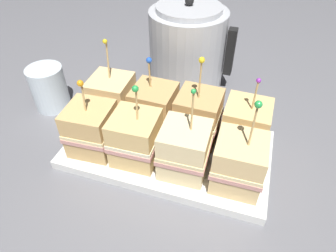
{
  "coord_description": "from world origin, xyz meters",
  "views": [
    {
      "loc": [
        0.13,
        -0.4,
        0.44
      ],
      "look_at": [
        0.0,
        0.0,
        0.07
      ],
      "focal_mm": 32.0,
      "sensor_mm": 36.0,
      "label": 1
    }
  ],
  "objects_px": {
    "sandwich_front_center_right": "(185,150)",
    "kettle_steel": "(188,48)",
    "serving_platter": "(168,149)",
    "drinking_glass": "(49,88)",
    "sandwich_back_center_left": "(154,108)",
    "sandwich_front_far_right": "(239,163)",
    "sandwich_front_far_left": "(92,129)",
    "sandwich_back_center_right": "(198,117)",
    "sandwich_back_far_right": "(245,127)",
    "sandwich_front_center_left": "(136,138)",
    "sandwich_back_far_left": "(112,100)"
  },
  "relations": [
    {
      "from": "sandwich_front_center_right",
      "to": "kettle_steel",
      "type": "distance_m",
      "value": 0.32
    },
    {
      "from": "serving_platter",
      "to": "drinking_glass",
      "type": "bearing_deg",
      "value": 168.46
    },
    {
      "from": "sandwich_back_center_left",
      "to": "sandwich_front_far_right",
      "type": "bearing_deg",
      "value": -27.43
    },
    {
      "from": "sandwich_front_far_left",
      "to": "serving_platter",
      "type": "bearing_deg",
      "value": 19.19
    },
    {
      "from": "sandwich_front_far_right",
      "to": "kettle_steel",
      "type": "distance_m",
      "value": 0.36
    },
    {
      "from": "sandwich_back_center_right",
      "to": "sandwich_front_far_left",
      "type": "bearing_deg",
      "value": -152.61
    },
    {
      "from": "sandwich_front_center_right",
      "to": "drinking_glass",
      "type": "relative_size",
      "value": 1.71
    },
    {
      "from": "drinking_glass",
      "to": "sandwich_back_center_right",
      "type": "bearing_deg",
      "value": -2.54
    },
    {
      "from": "drinking_glass",
      "to": "sandwich_back_far_right",
      "type": "bearing_deg",
      "value": -2.48
    },
    {
      "from": "kettle_steel",
      "to": "sandwich_front_far_left",
      "type": "bearing_deg",
      "value": -108.12
    },
    {
      "from": "sandwich_front_far_right",
      "to": "kettle_steel",
      "type": "xyz_separation_m",
      "value": [
        -0.17,
        0.31,
        0.03
      ]
    },
    {
      "from": "sandwich_front_far_left",
      "to": "sandwich_back_center_left",
      "type": "xyz_separation_m",
      "value": [
        0.09,
        0.09,
        -0.0
      ]
    },
    {
      "from": "sandwich_front_far_right",
      "to": "sandwich_back_center_right",
      "type": "relative_size",
      "value": 0.98
    },
    {
      "from": "sandwich_front_far_right",
      "to": "sandwich_back_far_right",
      "type": "relative_size",
      "value": 1.09
    },
    {
      "from": "sandwich_front_center_right",
      "to": "sandwich_back_far_right",
      "type": "height_order",
      "value": "sandwich_front_center_right"
    },
    {
      "from": "sandwich_front_far_right",
      "to": "sandwich_back_far_right",
      "type": "height_order",
      "value": "sandwich_front_far_right"
    },
    {
      "from": "sandwich_front_center_right",
      "to": "sandwich_back_center_left",
      "type": "bearing_deg",
      "value": 133.8
    },
    {
      "from": "sandwich_front_center_left",
      "to": "kettle_steel",
      "type": "height_order",
      "value": "kettle_steel"
    },
    {
      "from": "sandwich_front_far_left",
      "to": "kettle_steel",
      "type": "distance_m",
      "value": 0.33
    },
    {
      "from": "sandwich_front_far_right",
      "to": "sandwich_back_center_right",
      "type": "xyz_separation_m",
      "value": [
        -0.09,
        0.09,
        0.0
      ]
    },
    {
      "from": "sandwich_back_far_right",
      "to": "sandwich_front_center_right",
      "type": "bearing_deg",
      "value": -135.75
    },
    {
      "from": "sandwich_front_far_left",
      "to": "sandwich_back_center_left",
      "type": "distance_m",
      "value": 0.13
    },
    {
      "from": "serving_platter",
      "to": "sandwich_front_center_left",
      "type": "bearing_deg",
      "value": -136.3
    },
    {
      "from": "sandwich_front_center_left",
      "to": "sandwich_back_far_right",
      "type": "bearing_deg",
      "value": 25.68
    },
    {
      "from": "sandwich_front_far_left",
      "to": "sandwich_front_center_right",
      "type": "distance_m",
      "value": 0.18
    },
    {
      "from": "sandwich_front_center_left",
      "to": "sandwich_front_far_right",
      "type": "xyz_separation_m",
      "value": [
        0.19,
        -0.0,
        0.0
      ]
    },
    {
      "from": "sandwich_back_far_right",
      "to": "serving_platter",
      "type": "bearing_deg",
      "value": -162.37
    },
    {
      "from": "serving_platter",
      "to": "sandwich_front_center_right",
      "type": "distance_m",
      "value": 0.09
    },
    {
      "from": "sandwich_back_center_right",
      "to": "sandwich_front_far_right",
      "type": "bearing_deg",
      "value": -45.91
    },
    {
      "from": "serving_platter",
      "to": "sandwich_front_far_right",
      "type": "height_order",
      "value": "sandwich_front_far_right"
    },
    {
      "from": "sandwich_front_far_left",
      "to": "drinking_glass",
      "type": "xyz_separation_m",
      "value": [
        -0.17,
        0.11,
        -0.02
      ]
    },
    {
      "from": "sandwich_back_center_left",
      "to": "kettle_steel",
      "type": "height_order",
      "value": "kettle_steel"
    },
    {
      "from": "sandwich_back_far_left",
      "to": "sandwich_back_far_right",
      "type": "xyz_separation_m",
      "value": [
        0.28,
        -0.0,
        -0.0
      ]
    },
    {
      "from": "sandwich_back_far_left",
      "to": "sandwich_back_center_right",
      "type": "distance_m",
      "value": 0.18
    },
    {
      "from": "sandwich_front_far_left",
      "to": "sandwich_front_far_right",
      "type": "height_order",
      "value": "sandwich_front_far_right"
    },
    {
      "from": "sandwich_back_far_left",
      "to": "serving_platter",
      "type": "bearing_deg",
      "value": -18.8
    },
    {
      "from": "serving_platter",
      "to": "sandwich_back_center_left",
      "type": "relative_size",
      "value": 2.48
    },
    {
      "from": "sandwich_back_center_left",
      "to": "drinking_glass",
      "type": "bearing_deg",
      "value": 176.64
    },
    {
      "from": "sandwich_back_center_left",
      "to": "sandwich_back_far_right",
      "type": "xyz_separation_m",
      "value": [
        0.18,
        -0.0,
        0.0
      ]
    },
    {
      "from": "sandwich_back_center_left",
      "to": "drinking_glass",
      "type": "xyz_separation_m",
      "value": [
        -0.26,
        0.02,
        -0.02
      ]
    },
    {
      "from": "serving_platter",
      "to": "sandwich_back_far_left",
      "type": "bearing_deg",
      "value": 161.2
    },
    {
      "from": "sandwich_front_center_left",
      "to": "sandwich_front_far_right",
      "type": "relative_size",
      "value": 0.91
    },
    {
      "from": "sandwich_back_center_right",
      "to": "sandwich_back_far_right",
      "type": "relative_size",
      "value": 1.12
    },
    {
      "from": "sandwich_front_far_left",
      "to": "sandwich_front_center_left",
      "type": "distance_m",
      "value": 0.09
    },
    {
      "from": "serving_platter",
      "to": "sandwich_front_far_right",
      "type": "bearing_deg",
      "value": -18.98
    },
    {
      "from": "sandwich_front_far_left",
      "to": "sandwich_front_center_right",
      "type": "xyz_separation_m",
      "value": [
        0.18,
        0.0,
        -0.0
      ]
    },
    {
      "from": "sandwich_front_center_left",
      "to": "kettle_steel",
      "type": "bearing_deg",
      "value": 87.55
    },
    {
      "from": "serving_platter",
      "to": "sandwich_front_center_left",
      "type": "xyz_separation_m",
      "value": [
        -0.05,
        -0.05,
        0.06
      ]
    },
    {
      "from": "sandwich_back_center_right",
      "to": "sandwich_back_far_right",
      "type": "distance_m",
      "value": 0.09
    },
    {
      "from": "sandwich_front_center_left",
      "to": "sandwich_back_center_left",
      "type": "xyz_separation_m",
      "value": [
        0.0,
        0.09,
        -0.0
      ]
    }
  ]
}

